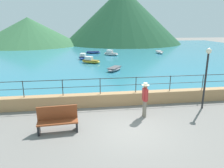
# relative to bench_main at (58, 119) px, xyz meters

# --- Properties ---
(ground_plane) EXTENTS (120.00, 120.00, 0.00)m
(ground_plane) POSITION_rel_bench_main_xyz_m (3.11, -0.44, -0.56)
(ground_plane) COLOR slate
(promenade_wall) EXTENTS (20.00, 0.56, 0.70)m
(promenade_wall) POSITION_rel_bench_main_xyz_m (3.11, 2.76, -0.21)
(promenade_wall) COLOR tan
(promenade_wall) RESTS_ON ground
(railing) EXTENTS (18.44, 0.04, 0.90)m
(railing) POSITION_rel_bench_main_xyz_m (3.11, 2.76, 0.77)
(railing) COLOR #282623
(railing) RESTS_ON promenade_wall
(lake_water) EXTENTS (64.00, 44.32, 0.06)m
(lake_water) POSITION_rel_bench_main_xyz_m (3.11, 25.40, -0.53)
(lake_water) COLOR teal
(lake_water) RESTS_ON ground
(hill_main) EXTENTS (27.46, 27.46, 12.57)m
(hill_main) POSITION_rel_bench_main_xyz_m (11.12, 43.29, 5.72)
(hill_main) COLOR #1E4C2D
(hill_main) RESTS_ON ground
(hill_secondary) EXTENTS (22.02, 22.02, 5.80)m
(hill_secondary) POSITION_rel_bench_main_xyz_m (-9.76, 40.69, 2.34)
(hill_secondary) COLOR #33663D
(hill_secondary) RESTS_ON ground
(bench_main) EXTENTS (1.73, 0.66, 1.13)m
(bench_main) POSITION_rel_bench_main_xyz_m (0.00, 0.00, 0.00)
(bench_main) COLOR brown
(bench_main) RESTS_ON ground
(person_walking) EXTENTS (0.38, 0.57, 1.75)m
(person_walking) POSITION_rel_bench_main_xyz_m (4.12, 0.94, 0.42)
(person_walking) COLOR slate
(person_walking) RESTS_ON ground
(lamp_post) EXTENTS (0.28, 0.28, 3.28)m
(lamp_post) POSITION_rel_bench_main_xyz_m (7.61, 1.55, 1.63)
(lamp_post) COLOR #232326
(lamp_post) RESTS_ON ground
(boat_0) EXTENTS (2.36, 1.07, 0.36)m
(boat_0) POSITION_rel_bench_main_xyz_m (3.00, 24.54, -0.30)
(boat_0) COLOR #2D4C9E
(boat_0) RESTS_ON lake_water
(boat_1) EXTENTS (2.33, 2.18, 0.76)m
(boat_1) POSITION_rel_bench_main_xyz_m (5.44, 22.23, -0.23)
(boat_1) COLOR white
(boat_1) RESTS_ON lake_water
(boat_2) EXTENTS (2.02, 2.41, 0.36)m
(boat_2) POSITION_rel_bench_main_xyz_m (4.29, 11.65, -0.30)
(boat_2) COLOR gray
(boat_2) RESTS_ON lake_water
(boat_3) EXTENTS (2.45, 1.91, 0.76)m
(boat_3) POSITION_rel_bench_main_xyz_m (2.20, 16.23, -0.23)
(boat_3) COLOR gold
(boat_3) RESTS_ON lake_water
(boat_4) EXTENTS (1.05, 2.35, 0.36)m
(boat_4) POSITION_rel_bench_main_xyz_m (13.17, 23.33, -0.30)
(boat_4) COLOR white
(boat_4) RESTS_ON lake_water
(boat_6) EXTENTS (1.50, 2.46, 0.76)m
(boat_6) POSITION_rel_bench_main_xyz_m (1.42, 19.44, -0.23)
(boat_6) COLOR #2D4C9E
(boat_6) RESTS_ON lake_water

